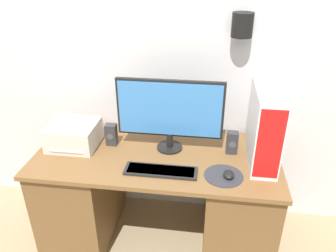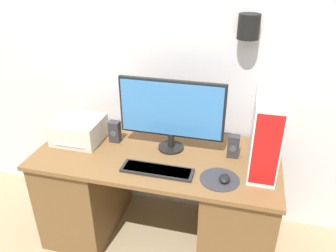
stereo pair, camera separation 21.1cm
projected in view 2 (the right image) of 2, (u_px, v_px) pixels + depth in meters
The scene contains 10 objects.
wall_back at pixel (174, 49), 2.32m from camera, with size 6.40×0.19×2.70m.
desk at pixel (158, 195), 2.39m from camera, with size 1.64×0.76×0.76m.
monitor at pixel (171, 111), 2.15m from camera, with size 0.71×0.18×0.50m.
keyboard at pixel (157, 170), 2.03m from camera, with size 0.45×0.13×0.02m.
mousepad at pixel (220, 179), 1.96m from camera, with size 0.24×0.24×0.00m.
mouse at pixel (225, 178), 1.94m from camera, with size 0.07×0.09×0.04m.
computer_tower at pixel (266, 131), 1.98m from camera, with size 0.16×0.48×0.49m.
printer at pixel (79, 130), 2.35m from camera, with size 0.33×0.31×0.17m.
speaker_left at pixel (115, 132), 2.33m from camera, with size 0.08×0.06×0.16m.
speaker_right at pixel (233, 146), 2.15m from camera, with size 0.08×0.06×0.16m.
Camera 2 is at (0.54, -1.43, 1.95)m, focal length 35.00 mm.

